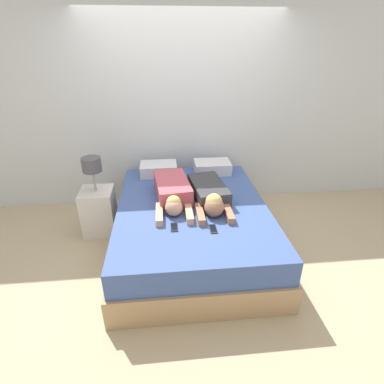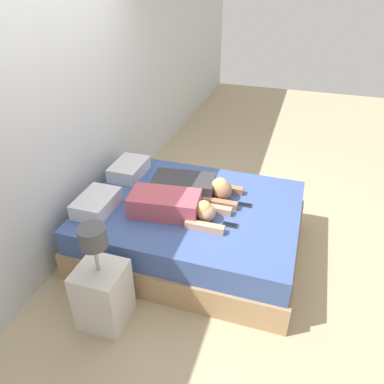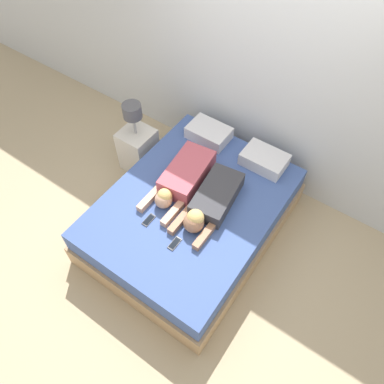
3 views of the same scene
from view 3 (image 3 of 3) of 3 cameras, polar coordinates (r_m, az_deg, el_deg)
name	(u,v)px [view 3 (image 3 of 3)]	position (r m, az deg, el deg)	size (l,w,h in m)	color
ground_plane	(192,229)	(4.27, 0.00, -5.71)	(12.00, 12.00, 0.00)	tan
wall_back	(261,78)	(4.04, 10.42, 16.67)	(12.00, 0.06, 2.60)	silver
bed	(192,216)	(4.04, 0.00, -3.69)	(1.65, 2.15, 0.56)	tan
pillow_head_left	(209,133)	(4.34, 2.60, 8.99)	(0.47, 0.32, 0.15)	silver
pillow_head_right	(264,160)	(4.13, 10.96, 4.88)	(0.47, 0.32, 0.15)	silver
person_left	(182,178)	(3.86, -1.47, 2.09)	(0.42, 0.96, 0.21)	#B24C59
person_right	(210,203)	(3.68, 2.78, -1.68)	(0.42, 0.93, 0.23)	#333338
cell_phone_left	(149,220)	(3.69, -6.61, -4.26)	(0.07, 0.15, 0.01)	#2D2D33
cell_phone_right	(175,244)	(3.54, -2.66, -7.85)	(0.07, 0.15, 0.01)	#2D2D33
nightstand	(138,146)	(4.64, -8.24, 6.89)	(0.38, 0.38, 0.98)	beige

